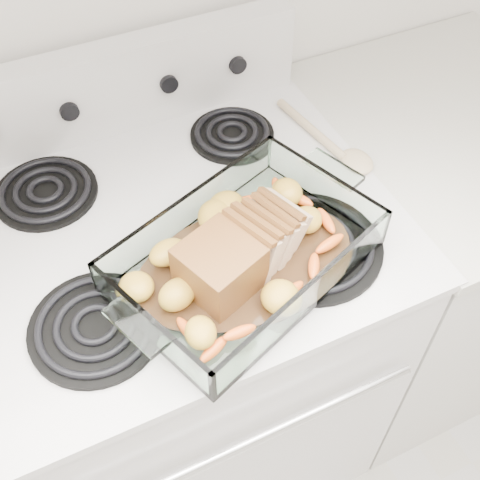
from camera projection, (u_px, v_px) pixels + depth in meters
name	position (u px, v px, depth m)	size (l,w,h in m)	color
electric_range	(190.00, 346.00, 1.43)	(0.78, 0.70, 1.12)	silver
counter_right	(419.00, 256.00, 1.62)	(0.58, 0.68, 0.93)	silver
baking_dish	(245.00, 259.00, 0.98)	(0.41, 0.27, 0.08)	silver
pork_roast	(233.00, 252.00, 0.95)	(0.23, 0.11, 0.09)	brown
roast_vegetables	(233.00, 241.00, 1.00)	(0.37, 0.20, 0.04)	orange
wooden_spoon	(337.00, 147.00, 1.19)	(0.09, 0.26, 0.02)	tan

